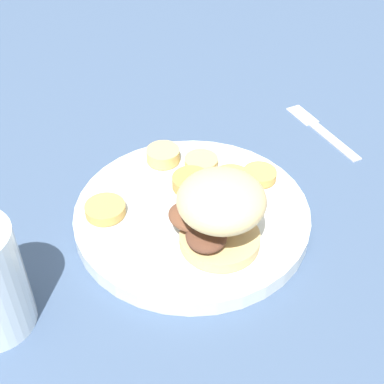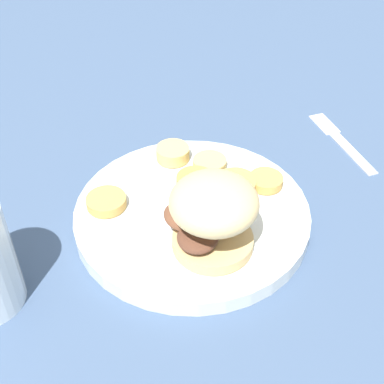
% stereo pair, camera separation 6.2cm
% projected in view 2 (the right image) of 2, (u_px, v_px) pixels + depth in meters
% --- Properties ---
extents(ground_plane, '(4.00, 4.00, 0.00)m').
position_uv_depth(ground_plane, '(192.00, 221.00, 0.65)').
color(ground_plane, '#3D5170').
extents(dinner_plate, '(0.28, 0.28, 0.02)m').
position_uv_depth(dinner_plate, '(192.00, 214.00, 0.64)').
color(dinner_plate, silver).
rests_on(dinner_plate, ground_plane).
extents(sandwich, '(0.10, 0.10, 0.09)m').
position_uv_depth(sandwich, '(212.00, 213.00, 0.56)').
color(sandwich, tan).
rests_on(sandwich, dinner_plate).
extents(potato_round_0, '(0.05, 0.05, 0.01)m').
position_uv_depth(potato_round_0, '(236.00, 184.00, 0.66)').
color(potato_round_0, tan).
rests_on(potato_round_0, dinner_plate).
extents(potato_round_1, '(0.04, 0.04, 0.01)m').
position_uv_depth(potato_round_1, '(264.00, 179.00, 0.67)').
color(potato_round_1, tan).
rests_on(potato_round_1, dinner_plate).
extents(potato_round_2, '(0.05, 0.05, 0.01)m').
position_uv_depth(potato_round_2, '(106.00, 202.00, 0.64)').
color(potato_round_2, tan).
rests_on(potato_round_2, dinner_plate).
extents(potato_round_3, '(0.05, 0.05, 0.02)m').
position_uv_depth(potato_round_3, '(195.00, 182.00, 0.66)').
color(potato_round_3, '#BC8942').
rests_on(potato_round_3, dinner_plate).
extents(potato_round_4, '(0.04, 0.04, 0.01)m').
position_uv_depth(potato_round_4, '(210.00, 162.00, 0.70)').
color(potato_round_4, '#DBB766').
rests_on(potato_round_4, dinner_plate).
extents(potato_round_5, '(0.04, 0.04, 0.02)m').
position_uv_depth(potato_round_5, '(173.00, 153.00, 0.70)').
color(potato_round_5, '#DBB766').
rests_on(potato_round_5, dinner_plate).
extents(fork, '(0.16, 0.04, 0.00)m').
position_uv_depth(fork, '(341.00, 141.00, 0.77)').
color(fork, silver).
rests_on(fork, ground_plane).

